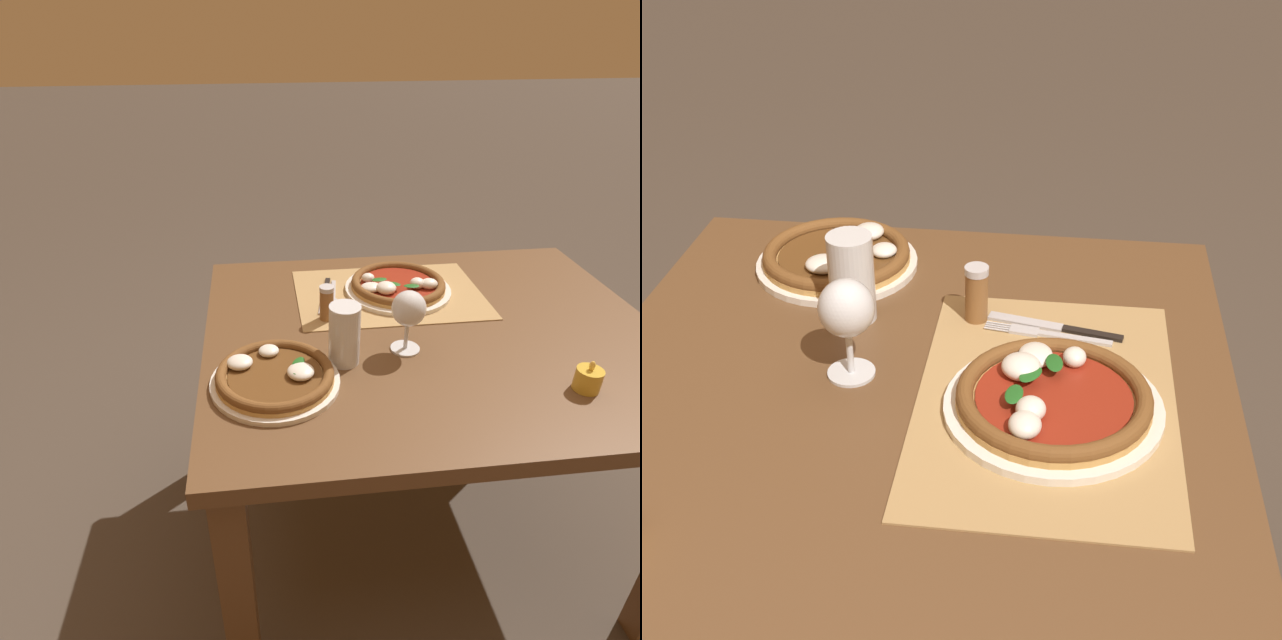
# 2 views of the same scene
# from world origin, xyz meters

# --- Properties ---
(dining_table) EXTENTS (1.16, 0.94, 0.74)m
(dining_table) POSITION_xyz_m (0.00, 0.00, 0.63)
(dining_table) COLOR brown
(dining_table) RESTS_ON ground
(paper_placemat) EXTENTS (0.53, 0.36, 0.00)m
(paper_placemat) POSITION_xyz_m (0.07, -0.20, 0.74)
(paper_placemat) COLOR #A88451
(paper_placemat) RESTS_ON dining_table
(pizza_near) EXTENTS (0.30, 0.30, 0.05)m
(pizza_near) POSITION_xyz_m (0.04, -0.21, 0.76)
(pizza_near) COLOR silver
(pizza_near) RESTS_ON paper_placemat
(pizza_far) EXTENTS (0.28, 0.28, 0.05)m
(pizza_far) POSITION_xyz_m (0.41, 0.18, 0.76)
(pizza_far) COLOR silver
(pizza_far) RESTS_ON dining_table
(wine_glass) EXTENTS (0.08, 0.08, 0.16)m
(wine_glass) POSITION_xyz_m (0.10, 0.08, 0.85)
(wine_glass) COLOR silver
(wine_glass) RESTS_ON dining_table
(pint_glass) EXTENTS (0.07, 0.07, 0.15)m
(pint_glass) POSITION_xyz_m (0.25, 0.11, 0.81)
(pint_glass) COLOR silver
(pint_glass) RESTS_ON dining_table
(fork) EXTENTS (0.05, 0.20, 0.00)m
(fork) POSITION_xyz_m (0.23, -0.19, 0.75)
(fork) COLOR #B7B7BC
(fork) RESTS_ON paper_placemat
(knife) EXTENTS (0.06, 0.21, 0.01)m
(knife) POSITION_xyz_m (0.25, -0.21, 0.75)
(knife) COLOR black
(knife) RESTS_ON paper_placemat
(pepper_shaker) EXTENTS (0.04, 0.04, 0.10)m
(pepper_shaker) POSITION_xyz_m (0.27, -0.08, 0.79)
(pepper_shaker) COLOR brown
(pepper_shaker) RESTS_ON dining_table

